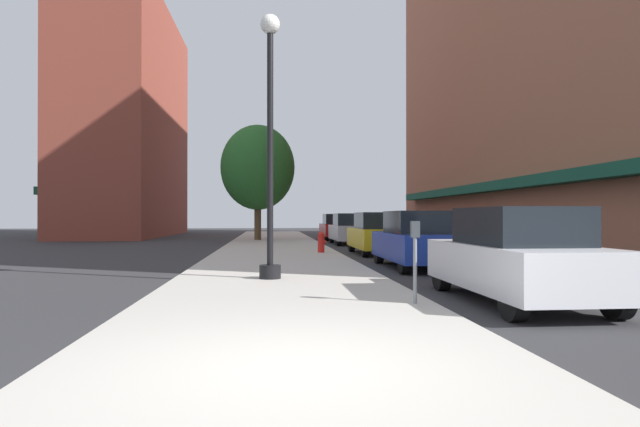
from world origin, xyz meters
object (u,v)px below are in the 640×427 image
at_px(car_blue, 417,240).
at_px(car_red, 336,227).
at_px(fire_hydrant, 321,242).
at_px(car_silver, 350,229).
at_px(car_yellow, 377,234).
at_px(parking_meter_near, 415,251).
at_px(car_white, 516,256).
at_px(lamppost, 270,140).
at_px(tree_near, 258,168).

relative_size(car_blue, car_red, 1.00).
relative_size(fire_hydrant, car_silver, 0.18).
height_order(car_silver, car_red, same).
bearing_deg(car_red, car_yellow, -90.61).
distance_m(parking_meter_near, car_white, 2.04).
xyz_separation_m(fire_hydrant, car_white, (2.29, -11.43, 0.29)).
xyz_separation_m(car_silver, car_red, (0.00, 5.78, 0.00)).
distance_m(lamppost, car_white, 5.74).
xyz_separation_m(tree_near, car_yellow, (4.97, -10.84, -3.58)).
distance_m(fire_hydrant, car_blue, 5.69).
height_order(tree_near, car_red, tree_near).
distance_m(car_silver, car_red, 5.78).
height_order(car_white, car_yellow, same).
bearing_deg(car_silver, car_blue, -91.67).
bearing_deg(car_red, car_white, -90.61).
relative_size(lamppost, car_blue, 1.37).
bearing_deg(parking_meter_near, fire_hydrant, 91.62).
relative_size(parking_meter_near, car_white, 0.30).
height_order(lamppost, car_silver, lamppost).
bearing_deg(car_blue, car_red, 88.72).
xyz_separation_m(car_white, car_silver, (0.00, 19.30, 0.00)).
xyz_separation_m(parking_meter_near, car_yellow, (1.95, 12.50, -0.14)).
xyz_separation_m(lamppost, car_silver, (4.25, 16.27, -2.39)).
distance_m(car_yellow, car_silver, 7.39).
height_order(car_blue, car_yellow, same).
bearing_deg(tree_near, car_white, -77.67).
bearing_deg(parking_meter_near, lamppost, 122.43).
bearing_deg(car_blue, tree_near, 105.47).
height_order(car_yellow, car_silver, same).
xyz_separation_m(lamppost, tree_near, (-0.72, 19.72, 1.19)).
distance_m(car_blue, car_silver, 13.07).
distance_m(car_yellow, car_red, 13.17).
height_order(car_blue, car_silver, same).
bearing_deg(parking_meter_near, car_red, 85.66).
xyz_separation_m(fire_hydrant, car_red, (2.29, 13.65, 0.29)).
xyz_separation_m(parking_meter_near, car_blue, (1.95, 6.82, -0.14)).
bearing_deg(fire_hydrant, car_yellow, 11.83).
bearing_deg(car_blue, car_white, -91.28).
distance_m(fire_hydrant, car_yellow, 2.36).
xyz_separation_m(fire_hydrant, tree_near, (-2.68, 11.32, 3.87)).
bearing_deg(fire_hydrant, parking_meter_near, -88.38).
bearing_deg(tree_near, fire_hydrant, -76.67).
height_order(car_yellow, car_red, same).
relative_size(car_silver, car_red, 1.00).
distance_m(tree_near, car_white, 23.56).
bearing_deg(car_white, car_silver, 87.96).
bearing_deg(tree_near, car_yellow, -65.36).
relative_size(fire_hydrant, car_red, 0.18).
distance_m(tree_near, car_yellow, 12.45).
distance_m(lamppost, fire_hydrant, 9.04).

